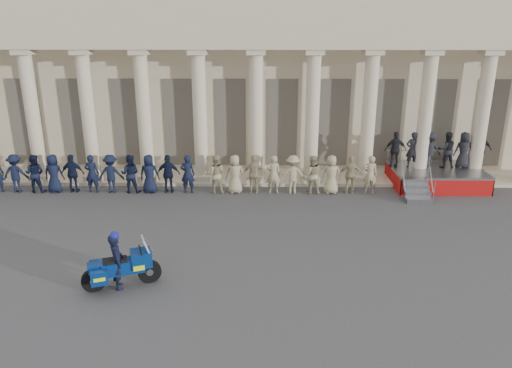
{
  "coord_description": "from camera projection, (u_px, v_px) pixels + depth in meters",
  "views": [
    {
      "loc": [
        1.58,
        -14.84,
        7.75
      ],
      "look_at": [
        1.36,
        3.2,
        1.6
      ],
      "focal_mm": 35.0,
      "sensor_mm": 36.0,
      "label": 1
    }
  ],
  "objects": [
    {
      "name": "ground",
      "position": [
        214.0,
        260.0,
        16.57
      ],
      "size": [
        90.0,
        90.0,
        0.0
      ],
      "primitive_type": "plane",
      "color": "#39393C",
      "rests_on": "ground"
    },
    {
      "name": "officer_rank",
      "position": [
        128.0,
        174.0,
        22.64
      ],
      "size": [
        22.0,
        0.67,
        1.78
      ],
      "color": "black",
      "rests_on": "ground"
    },
    {
      "name": "building",
      "position": [
        235.0,
        73.0,
        29.06
      ],
      "size": [
        40.0,
        12.5,
        9.0
      ],
      "color": "#BEAE8E",
      "rests_on": "ground"
    },
    {
      "name": "rider",
      "position": [
        117.0,
        260.0,
        14.66
      ],
      "size": [
        0.6,
        0.73,
        1.82
      ],
      "rotation": [
        0.0,
        0.0,
        1.92
      ],
      "color": "black",
      "rests_on": "ground"
    },
    {
      "name": "motorcycle",
      "position": [
        122.0,
        267.0,
        14.78
      ],
      "size": [
        2.24,
        1.31,
        1.5
      ],
      "rotation": [
        0.0,
        0.0,
        0.35
      ],
      "color": "black",
      "rests_on": "ground"
    },
    {
      "name": "reviewing_stand",
      "position": [
        438.0,
        157.0,
        23.4
      ],
      "size": [
        5.0,
        4.02,
        2.56
      ],
      "color": "gray",
      "rests_on": "ground"
    }
  ]
}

